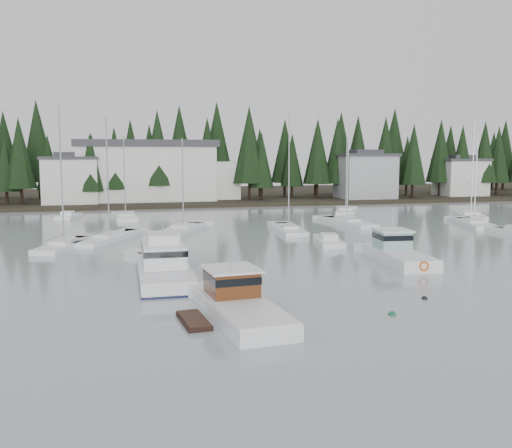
{
  "coord_description": "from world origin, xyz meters",
  "views": [
    {
      "loc": [
        -10.39,
        -23.32,
        8.85
      ],
      "look_at": [
        1.94,
        27.04,
        2.5
      ],
      "focal_mm": 40.0,
      "sensor_mm": 36.0,
      "label": 1
    }
  ],
  "objects_px": {
    "house_west": "(71,179)",
    "house_east_b": "(461,176)",
    "sailboat_2": "(471,216)",
    "sailboat_3": "(347,224)",
    "house_east_a": "(365,175)",
    "sailboat_7": "(126,218)",
    "runabout_3": "(68,218)",
    "sailboat_12": "(110,240)",
    "sailboat_5": "(346,212)",
    "cabin_cruiser_center": "(164,268)",
    "sailboat_11": "(64,247)",
    "lobster_boat_teal": "(398,255)",
    "lobster_boat_brown": "(237,307)",
    "sailboat_6": "(184,230)",
    "sailboat_10": "(289,231)",
    "harbor_inn": "(158,171)",
    "sailboat_8": "(474,225)"
  },
  "relations": [
    {
      "from": "sailboat_2",
      "to": "sailboat_3",
      "type": "height_order",
      "value": "sailboat_2"
    },
    {
      "from": "lobster_boat_teal",
      "to": "sailboat_5",
      "type": "relative_size",
      "value": 0.76
    },
    {
      "from": "sailboat_5",
      "to": "sailboat_8",
      "type": "distance_m",
      "value": 20.95
    },
    {
      "from": "sailboat_11",
      "to": "runabout_3",
      "type": "xyz_separation_m",
      "value": [
        -1.68,
        25.98,
        0.05
      ]
    },
    {
      "from": "sailboat_6",
      "to": "lobster_boat_brown",
      "type": "bearing_deg",
      "value": -154.47
    },
    {
      "from": "lobster_boat_brown",
      "to": "sailboat_11",
      "type": "distance_m",
      "value": 28.86
    },
    {
      "from": "sailboat_5",
      "to": "runabout_3",
      "type": "bearing_deg",
      "value": 112.39
    },
    {
      "from": "cabin_cruiser_center",
      "to": "sailboat_3",
      "type": "height_order",
      "value": "sailboat_3"
    },
    {
      "from": "sailboat_2",
      "to": "lobster_boat_teal",
      "type": "bearing_deg",
      "value": 161.02
    },
    {
      "from": "sailboat_2",
      "to": "sailboat_5",
      "type": "height_order",
      "value": "sailboat_2"
    },
    {
      "from": "house_west",
      "to": "lobster_boat_teal",
      "type": "distance_m",
      "value": 67.29
    },
    {
      "from": "sailboat_10",
      "to": "runabout_3",
      "type": "distance_m",
      "value": 32.66
    },
    {
      "from": "house_west",
      "to": "harbor_inn",
      "type": "distance_m",
      "value": 15.45
    },
    {
      "from": "lobster_boat_brown",
      "to": "sailboat_2",
      "type": "distance_m",
      "value": 59.21
    },
    {
      "from": "lobster_boat_teal",
      "to": "sailboat_10",
      "type": "xyz_separation_m",
      "value": [
        -3.26,
        20.21,
        -0.5
      ]
    },
    {
      "from": "sailboat_2",
      "to": "house_east_a",
      "type": "bearing_deg",
      "value": 28.24
    },
    {
      "from": "house_west",
      "to": "sailboat_12",
      "type": "bearing_deg",
      "value": -80.86
    },
    {
      "from": "sailboat_6",
      "to": "sailboat_12",
      "type": "xyz_separation_m",
      "value": [
        -8.3,
        -5.6,
        0.01
      ]
    },
    {
      "from": "house_east_a",
      "to": "sailboat_7",
      "type": "height_order",
      "value": "sailboat_7"
    },
    {
      "from": "sailboat_12",
      "to": "sailboat_5",
      "type": "bearing_deg",
      "value": -32.21
    },
    {
      "from": "house_east_b",
      "to": "sailboat_5",
      "type": "distance_m",
      "value": 41.23
    },
    {
      "from": "sailboat_5",
      "to": "house_east_a",
      "type": "bearing_deg",
      "value": -7.03
    },
    {
      "from": "sailboat_12",
      "to": "runabout_3",
      "type": "relative_size",
      "value": 2.45
    },
    {
      "from": "sailboat_2",
      "to": "sailboat_3",
      "type": "xyz_separation_m",
      "value": [
        -20.36,
        -3.56,
        -0.02
      ]
    },
    {
      "from": "house_east_a",
      "to": "house_east_b",
      "type": "height_order",
      "value": "house_east_a"
    },
    {
      "from": "house_east_b",
      "to": "sailboat_5",
      "type": "xyz_separation_m",
      "value": [
        -34.39,
        -22.32,
        -4.34
      ]
    },
    {
      "from": "cabin_cruiser_center",
      "to": "sailboat_3",
      "type": "bearing_deg",
      "value": -42.78
    },
    {
      "from": "house_west",
      "to": "harbor_inn",
      "type": "bearing_deg",
      "value": 12.52
    },
    {
      "from": "sailboat_7",
      "to": "runabout_3",
      "type": "distance_m",
      "value": 8.07
    },
    {
      "from": "house_west",
      "to": "house_east_b",
      "type": "xyz_separation_m",
      "value": [
        76.0,
        1.0,
        -0.25
      ]
    },
    {
      "from": "runabout_3",
      "to": "house_east_a",
      "type": "bearing_deg",
      "value": -57.09
    },
    {
      "from": "house_east_a",
      "to": "harbor_inn",
      "type": "xyz_separation_m",
      "value": [
        -38.96,
        4.34,
        0.87
      ]
    },
    {
      "from": "house_east_b",
      "to": "cabin_cruiser_center",
      "type": "distance_m",
      "value": 90.6
    },
    {
      "from": "sailboat_3",
      "to": "sailboat_11",
      "type": "height_order",
      "value": "sailboat_11"
    },
    {
      "from": "sailboat_12",
      "to": "house_east_b",
      "type": "bearing_deg",
      "value": -31.05
    },
    {
      "from": "harbor_inn",
      "to": "lobster_boat_brown",
      "type": "xyz_separation_m",
      "value": [
        -1.19,
        -75.81,
        -5.24
      ]
    },
    {
      "from": "sailboat_6",
      "to": "house_west",
      "type": "bearing_deg",
      "value": 49.92
    },
    {
      "from": "lobster_boat_brown",
      "to": "sailboat_5",
      "type": "bearing_deg",
      "value": -33.69
    },
    {
      "from": "cabin_cruiser_center",
      "to": "runabout_3",
      "type": "distance_m",
      "value": 42.94
    },
    {
      "from": "runabout_3",
      "to": "cabin_cruiser_center",
      "type": "bearing_deg",
      "value": -153.5
    },
    {
      "from": "sailboat_8",
      "to": "sailboat_10",
      "type": "bearing_deg",
      "value": 104.04
    },
    {
      "from": "house_west",
      "to": "house_east_b",
      "type": "relative_size",
      "value": 1.0
    },
    {
      "from": "sailboat_2",
      "to": "sailboat_12",
      "type": "bearing_deg",
      "value": 125.68
    },
    {
      "from": "sailboat_3",
      "to": "lobster_boat_brown",
      "type": "bearing_deg",
      "value": 141.57
    },
    {
      "from": "house_east_b",
      "to": "lobster_boat_brown",
      "type": "relative_size",
      "value": 0.98
    },
    {
      "from": "sailboat_5",
      "to": "sailboat_8",
      "type": "xyz_separation_m",
      "value": [
        9.38,
        -18.73,
        -0.01
      ]
    },
    {
      "from": "sailboat_6",
      "to": "sailboat_7",
      "type": "relative_size",
      "value": 0.94
    },
    {
      "from": "sailboat_2",
      "to": "sailboat_12",
      "type": "height_order",
      "value": "sailboat_2"
    },
    {
      "from": "sailboat_5",
      "to": "runabout_3",
      "type": "relative_size",
      "value": 2.22
    },
    {
      "from": "sailboat_7",
      "to": "runabout_3",
      "type": "xyz_separation_m",
      "value": [
        -7.79,
        2.07,
        0.07
      ]
    }
  ]
}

